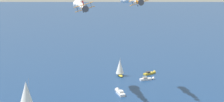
{
  "coord_description": "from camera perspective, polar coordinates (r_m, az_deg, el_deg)",
  "views": [
    {
      "loc": [
        84.55,
        91.61,
        46.69
      ],
      "look_at": [
        0.45,
        0.69,
        22.76
      ],
      "focal_mm": 54.12,
      "sensor_mm": 36.0,
      "label": 1
    }
  ],
  "objects": [
    {
      "name": "sailboat_near_centre",
      "position": [
        177.66,
        1.35,
        -2.8
      ],
      "size": [
        5.89,
        7.7,
        9.87
      ],
      "color": "gold",
      "rests_on": "ground_plane"
    },
    {
      "name": "motorboat_trailing",
      "position": [
        171.74,
        6.02,
        -4.7
      ],
      "size": [
        7.58,
        4.56,
        2.15
      ],
      "color": "white",
      "rests_on": "ground_plane"
    },
    {
      "name": "sailboat_ahead",
      "position": [
        133.63,
        -14.26,
        -7.26
      ],
      "size": [
        7.98,
        9.51,
        12.58
      ],
      "color": "#33704C",
      "rests_on": "ground_plane"
    },
    {
      "name": "motorboat_mid_cluster",
      "position": [
        149.63,
        1.31,
        -6.97
      ],
      "size": [
        5.94,
        8.8,
        2.53
      ],
      "color": "white",
      "rests_on": "ground_plane"
    },
    {
      "name": "motorboat_outer_ring_a",
      "position": [
        182.99,
        6.43,
        -3.72
      ],
      "size": [
        7.73,
        2.43,
        2.21
      ],
      "color": "gold",
      "rests_on": "ground_plane"
    },
    {
      "name": "biplane_lead",
      "position": [
        126.61,
        4.57,
        8.3
      ],
      "size": [
        6.9,
        7.0,
        3.88
      ],
      "color": "orange"
    },
    {
      "name": "smoke_trail_lead",
      "position": [
        148.84,
        2.51,
        8.68
      ],
      "size": [
        17.11,
        23.86,
        4.01
      ],
      "color": "white"
    },
    {
      "name": "biplane_wingman",
      "position": [
        120.07,
        -4.67,
        7.25
      ],
      "size": [
        6.9,
        7.0,
        3.88
      ],
      "color": "orange"
    },
    {
      "name": "wingwalker_wingman",
      "position": [
        119.9,
        -4.97,
        8.23
      ],
      "size": [
        1.28,
        0.88,
        1.51
      ],
      "color": "red"
    },
    {
      "name": "smoke_trail_wingman",
      "position": [
        149.43,
        -5.69,
        7.84
      ],
      "size": [
        22.3,
        31.09,
        4.87
      ],
      "color": "white"
    }
  ]
}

